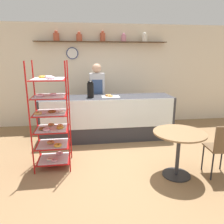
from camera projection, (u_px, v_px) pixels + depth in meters
name	position (u px, v px, depth m)	size (l,w,h in m)	color
ground_plane	(115.00, 162.00, 3.97)	(14.00, 14.00, 0.00)	olive
back_wall	(102.00, 75.00, 5.99)	(10.00, 0.30, 2.70)	beige
display_counter	(107.00, 118.00, 5.04)	(2.98, 0.73, 0.98)	#333338
pastry_rack	(51.00, 120.00, 3.65)	(0.60, 0.54, 1.81)	#B71414
person_worker	(97.00, 94.00, 5.44)	(0.36, 0.23, 1.70)	#282833
cafe_table	(179.00, 143.00, 3.40)	(0.81, 0.81, 0.74)	#262628
cafe_chair	(222.00, 146.00, 3.36)	(0.41, 0.41, 0.88)	black
coffee_carafe	(90.00, 89.00, 4.78)	(0.14, 0.14, 0.37)	black
donut_tray_counter	(109.00, 96.00, 4.90)	(0.39, 0.27, 0.05)	white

